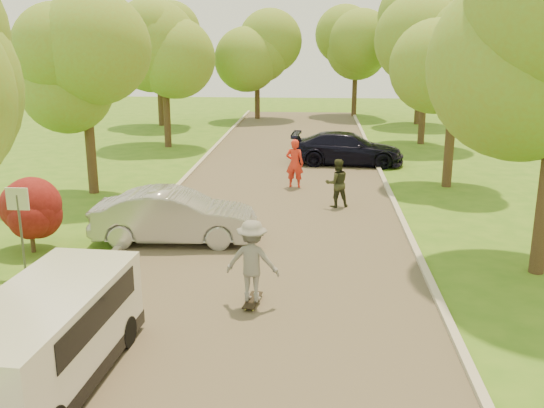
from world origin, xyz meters
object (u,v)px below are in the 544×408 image
(skateboarder, at_px, (252,261))
(person_olive, at_px, (337,183))
(silver_sedan, at_px, (175,216))
(longboard, at_px, (253,300))
(street_sign, at_px, (19,212))
(person_striped, at_px, (295,164))
(dark_sedan, at_px, (347,149))
(minivan, at_px, (48,337))

(skateboarder, height_order, person_olive, skateboarder)
(silver_sedan, xyz_separation_m, longboard, (2.63, -4.04, -0.65))
(person_olive, bearing_deg, street_sign, 25.44)
(skateboarder, bearing_deg, silver_sedan, -49.74)
(longboard, height_order, skateboarder, skateboarder)
(street_sign, relative_size, person_striped, 1.15)
(dark_sedan, height_order, skateboarder, skateboarder)
(street_sign, relative_size, skateboarder, 1.21)
(person_striped, bearing_deg, skateboarder, 97.44)
(street_sign, xyz_separation_m, person_olive, (7.83, 6.69, -0.73))
(person_striped, bearing_deg, longboard, 97.44)
(street_sign, distance_m, longboard, 6.13)
(street_sign, distance_m, silver_sedan, 4.20)
(minivan, height_order, person_olive, person_olive)
(street_sign, relative_size, dark_sedan, 0.43)
(skateboarder, height_order, person_striped, skateboarder)
(person_olive, bearing_deg, dark_sedan, -110.37)
(person_olive, bearing_deg, minivan, 51.09)
(minivan, height_order, skateboarder, skateboarder)
(minivan, bearing_deg, dark_sedan, 76.50)
(skateboarder, bearing_deg, person_olive, -96.96)
(longboard, xyz_separation_m, person_olive, (2.04, 8.08, 0.74))
(longboard, relative_size, person_olive, 0.57)
(street_sign, height_order, silver_sedan, street_sign)
(street_sign, height_order, minivan, street_sign)
(minivan, bearing_deg, longboard, 51.58)
(dark_sedan, height_order, person_olive, person_olive)
(silver_sedan, distance_m, person_striped, 7.44)
(person_striped, distance_m, person_olive, 3.12)
(dark_sedan, xyz_separation_m, longboard, (-2.72, -15.42, -0.64))
(person_olive, bearing_deg, skateboarder, 60.80)
(longboard, height_order, person_striped, person_striped)
(longboard, xyz_separation_m, skateboarder, (0.00, 0.00, 0.92))
(street_sign, relative_size, longboard, 2.30)
(minivan, height_order, person_striped, person_striped)
(dark_sedan, bearing_deg, longboard, 173.75)
(minivan, distance_m, dark_sedan, 19.65)
(minivan, distance_m, silver_sedan, 7.42)
(street_sign, height_order, person_olive, street_sign)
(street_sign, bearing_deg, silver_sedan, 39.94)
(minivan, distance_m, skateboarder, 4.53)
(person_striped, xyz_separation_m, person_olive, (1.55, -2.71, -0.11))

